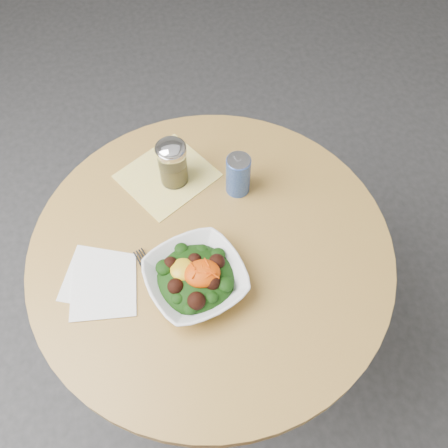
% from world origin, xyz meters
% --- Properties ---
extents(ground, '(6.00, 6.00, 0.00)m').
position_xyz_m(ground, '(0.00, 0.00, 0.00)').
color(ground, '#2F2E31').
rests_on(ground, ground).
extents(table, '(0.90, 0.90, 0.75)m').
position_xyz_m(table, '(0.00, 0.00, 0.55)').
color(table, black).
rests_on(table, ground).
extents(cloth_napkin, '(0.30, 0.29, 0.00)m').
position_xyz_m(cloth_napkin, '(-0.08, 0.24, 0.75)').
color(cloth_napkin, yellow).
rests_on(cloth_napkin, table).
extents(paper_napkins, '(0.20, 0.21, 0.00)m').
position_xyz_m(paper_napkins, '(-0.27, -0.04, 0.75)').
color(paper_napkins, white).
rests_on(paper_napkins, table).
extents(salad_bowl, '(0.28, 0.28, 0.08)m').
position_xyz_m(salad_bowl, '(-0.05, -0.09, 0.78)').
color(salad_bowl, white).
rests_on(salad_bowl, table).
extents(fork, '(0.09, 0.20, 0.00)m').
position_xyz_m(fork, '(-0.15, -0.07, 0.76)').
color(fork, black).
rests_on(fork, table).
extents(spice_shaker, '(0.08, 0.08, 0.14)m').
position_xyz_m(spice_shaker, '(-0.06, 0.23, 0.82)').
color(spice_shaker, silver).
rests_on(spice_shaker, table).
extents(beverage_can, '(0.06, 0.06, 0.12)m').
position_xyz_m(beverage_can, '(0.10, 0.16, 0.81)').
color(beverage_can, navy).
rests_on(beverage_can, table).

